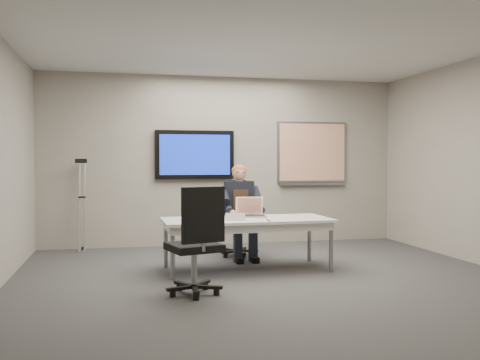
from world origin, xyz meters
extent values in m
cube|color=#343436|center=(0.00, 0.00, 0.00)|extent=(6.00, 6.00, 0.02)
cube|color=silver|center=(0.00, 0.00, 2.80)|extent=(6.00, 6.00, 0.02)
cube|color=gray|center=(0.00, 3.00, 1.40)|extent=(6.00, 0.02, 2.80)
cube|color=gray|center=(0.00, -3.00, 1.40)|extent=(6.00, 0.02, 2.80)
cube|color=silver|center=(-0.13, 0.83, 0.64)|extent=(2.15, 0.93, 0.04)
cube|color=silver|center=(-0.13, 0.83, 0.57)|extent=(2.06, 0.84, 0.09)
cylinder|color=gray|center=(-1.12, 0.44, 0.31)|extent=(0.05, 0.05, 0.62)
cylinder|color=gray|center=(0.88, 0.48, 0.31)|extent=(0.05, 0.05, 0.62)
cylinder|color=gray|center=(-1.13, 1.19, 0.31)|extent=(0.05, 0.05, 0.62)
cylinder|color=gray|center=(0.86, 1.22, 0.31)|extent=(0.05, 0.05, 0.62)
cube|color=black|center=(-0.50, 2.95, 1.50)|extent=(1.30, 0.08, 0.80)
cube|color=navy|center=(-0.50, 2.90, 1.50)|extent=(1.16, 0.01, 0.66)
cube|color=gray|center=(1.55, 2.98, 1.55)|extent=(1.25, 0.04, 1.05)
cube|color=white|center=(1.55, 2.95, 1.55)|extent=(1.18, 0.01, 0.98)
cube|color=gray|center=(1.55, 2.94, 1.00)|extent=(1.18, 0.05, 0.04)
cylinder|color=gray|center=(-0.02, 1.82, 0.29)|extent=(0.06, 0.06, 0.37)
cube|color=black|center=(-0.02, 1.82, 0.48)|extent=(0.58, 0.58, 0.07)
cube|color=black|center=(0.04, 2.04, 0.82)|extent=(0.44, 0.15, 0.54)
cylinder|color=gray|center=(-0.96, -0.28, 0.30)|extent=(0.06, 0.06, 0.39)
cube|color=black|center=(-0.96, -0.28, 0.50)|extent=(0.61, 0.61, 0.08)
cube|color=black|center=(-0.90, -0.51, 0.85)|extent=(0.45, 0.17, 0.56)
cube|color=black|center=(-0.02, 1.78, 0.82)|extent=(0.43, 0.27, 0.57)
cube|color=#372116|center=(-0.02, 1.66, 0.85)|extent=(0.22, 0.04, 0.28)
sphere|color=tan|center=(-0.02, 1.75, 1.22)|extent=(0.21, 0.21, 0.21)
ellipsoid|color=brown|center=(-0.02, 1.77, 1.25)|extent=(0.22, 0.22, 0.18)
cube|color=silver|center=(-0.02, 0.98, 0.67)|extent=(0.40, 0.31, 0.02)
cube|color=black|center=(-0.02, 0.97, 0.68)|extent=(0.33, 0.22, 0.00)
cube|color=silver|center=(-0.02, 1.14, 0.80)|extent=(0.37, 0.15, 0.24)
cube|color=red|center=(-0.02, 1.13, 0.80)|extent=(0.33, 0.12, 0.20)
cylinder|color=black|center=(0.07, 0.53, 0.67)|extent=(0.02, 0.15, 0.01)
camera|label=1|loc=(-1.72, -5.79, 1.39)|focal=40.00mm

